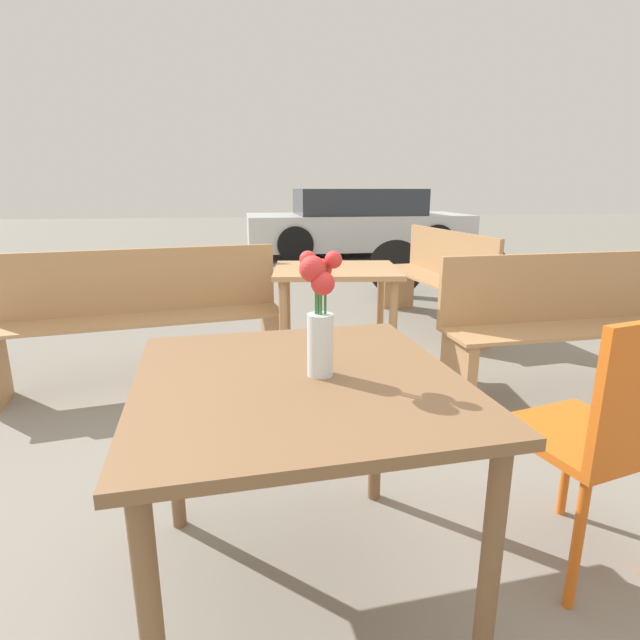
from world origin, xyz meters
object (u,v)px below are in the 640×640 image
at_px(parked_car, 357,224).
at_px(table_back, 336,288).
at_px(bench_far, 141,312).
at_px(table_front, 298,407).
at_px(bench_middle, 439,275).
at_px(flower_vase, 319,317).
at_px(bench_near, 579,320).
at_px(cafe_chair, 606,429).
at_px(bicycle, 437,267).

bearing_deg(parked_car, table_back, -103.76).
relative_size(bench_far, table_back, 2.09).
height_order(table_front, bench_middle, bench_middle).
bearing_deg(parked_car, bench_far, -114.45).
distance_m(flower_vase, bench_near, 2.19).
distance_m(bench_middle, table_back, 1.60).
bearing_deg(bench_middle, bench_near, -82.09).
xyz_separation_m(bench_far, table_back, (1.22, -0.07, 0.13)).
height_order(bench_near, bench_far, same).
bearing_deg(bench_far, bench_middle, 24.07).
bearing_deg(bench_far, table_front, -66.84).
xyz_separation_m(bench_middle, parked_car, (0.33, 4.86, 0.11)).
bearing_deg(bench_far, cafe_chair, -47.88).
xyz_separation_m(bench_far, bicycle, (2.81, 2.22, -0.13)).
bearing_deg(bench_near, table_back, 159.79).
height_order(table_front, bench_near, bench_near).
xyz_separation_m(table_front, bench_near, (1.79, 1.28, -0.16)).
distance_m(table_back, bicycle, 2.80).
xyz_separation_m(table_back, bicycle, (1.59, 2.29, -0.26)).
relative_size(table_front, bicycle, 0.67).
relative_size(bicycle, parked_car, 0.37).
bearing_deg(table_front, bench_far, 113.16).
height_order(bench_middle, parked_car, parked_car).
bearing_deg(table_front, table_back, 76.44).
height_order(bench_middle, bench_far, same).
height_order(flower_vase, table_back, flower_vase).
xyz_separation_m(flower_vase, bench_middle, (1.50, 2.91, -0.42)).
bearing_deg(flower_vase, table_front, -179.87).
height_order(bench_far, bicycle, bench_far).
xyz_separation_m(bench_near, bench_far, (-2.58, 0.57, 0.00)).
relative_size(bench_middle, parked_car, 0.40).
xyz_separation_m(table_front, flower_vase, (0.06, 0.00, 0.26)).
height_order(cafe_chair, bicycle, cafe_chair).
distance_m(bench_near, bench_far, 2.64).
bearing_deg(table_front, cafe_chair, -3.39).
bearing_deg(table_back, flower_vase, -101.71).
height_order(flower_vase, bench_middle, flower_vase).
bearing_deg(bicycle, table_front, -116.33).
relative_size(bench_near, bench_middle, 1.09).
height_order(flower_vase, bench_far, flower_vase).
relative_size(table_front, bench_middle, 0.63).
relative_size(flower_vase, bicycle, 0.23).
relative_size(cafe_chair, bicycle, 0.59).
xyz_separation_m(bench_middle, bicycle, (0.45, 1.17, -0.12)).
bearing_deg(table_back, bench_middle, 44.79).
xyz_separation_m(cafe_chair, bench_far, (-1.73, 1.91, -0.04)).
height_order(table_front, table_back, table_back).
distance_m(flower_vase, bench_middle, 3.30).
height_order(flower_vase, bench_near, flower_vase).
bearing_deg(parked_car, flower_vase, -103.30).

